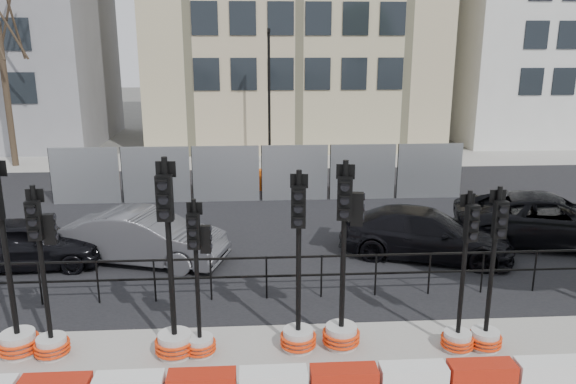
{
  "coord_description": "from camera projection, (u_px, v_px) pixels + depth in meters",
  "views": [
    {
      "loc": [
        -0.24,
        -10.07,
        5.49
      ],
      "look_at": [
        0.58,
        3.0,
        1.95
      ],
      "focal_mm": 35.0,
      "sensor_mm": 36.0,
      "label": 1
    }
  ],
  "objects": [
    {
      "name": "ground",
      "position": [
        268.0,
        326.0,
        11.15
      ],
      "size": [
        120.0,
        120.0,
        0.0
      ],
      "primitive_type": "plane",
      "color": "#51514C",
      "rests_on": "ground"
    },
    {
      "name": "road",
      "position": [
        262.0,
        218.0,
        17.89
      ],
      "size": [
        40.0,
        14.0,
        0.03
      ],
      "primitive_type": "cube",
      "color": "black",
      "rests_on": "ground"
    },
    {
      "name": "sidewalk_far",
      "position": [
        259.0,
        160.0,
        26.56
      ],
      "size": [
        40.0,
        4.0,
        0.02
      ],
      "primitive_type": "cube",
      "color": "gray",
      "rests_on": "ground"
    },
    {
      "name": "kerb_railing",
      "position": [
        266.0,
        270.0,
        12.12
      ],
      "size": [
        18.0,
        0.04,
        1.0
      ],
      "color": "black",
      "rests_on": "ground"
    },
    {
      "name": "heras_fencing",
      "position": [
        247.0,
        177.0,
        20.29
      ],
      "size": [
        14.33,
        1.72,
        2.0
      ],
      "color": "#92969A",
      "rests_on": "ground"
    },
    {
      "name": "lamp_post_far",
      "position": [
        269.0,
        94.0,
        24.77
      ],
      "size": [
        0.12,
        0.56,
        6.0
      ],
      "color": "black",
      "rests_on": "ground"
    },
    {
      "name": "traffic_signal_a",
      "position": [
        14.0,
        317.0,
        9.92
      ],
      "size": [
        0.72,
        0.72,
        3.67
      ],
      "rotation": [
        0.0,
        0.0,
        -0.21
      ],
      "color": "silver",
      "rests_on": "ground"
    },
    {
      "name": "traffic_signal_b",
      "position": [
        49.0,
        319.0,
        9.87
      ],
      "size": [
        0.63,
        0.63,
        3.18
      ],
      "rotation": [
        0.0,
        0.0,
        0.06
      ],
      "color": "silver",
      "rests_on": "ground"
    },
    {
      "name": "traffic_signal_c",
      "position": [
        173.0,
        318.0,
        9.89
      ],
      "size": [
        0.72,
        0.72,
        3.65
      ],
      "rotation": [
        0.0,
        0.0,
        -0.07
      ],
      "color": "silver",
      "rests_on": "ground"
    },
    {
      "name": "traffic_signal_d",
      "position": [
        199.0,
        320.0,
        9.95
      ],
      "size": [
        0.58,
        0.58,
        2.92
      ],
      "rotation": [
        0.0,
        0.0,
        -0.09
      ],
      "color": "silver",
      "rests_on": "ground"
    },
    {
      "name": "traffic_signal_e",
      "position": [
        298.0,
        315.0,
        10.11
      ],
      "size": [
        0.67,
        0.67,
        3.39
      ],
      "rotation": [
        0.0,
        0.0,
        -0.13
      ],
      "color": "silver",
      "rests_on": "ground"
    },
    {
      "name": "traffic_signal_f",
      "position": [
        343.0,
        306.0,
        10.17
      ],
      "size": [
        0.7,
        0.7,
        3.53
      ],
      "rotation": [
        0.0,
        0.0,
        -0.18
      ],
      "color": "silver",
      "rests_on": "ground"
    },
    {
      "name": "traffic_signal_g",
      "position": [
        459.0,
        319.0,
        10.11
      ],
      "size": [
        0.6,
        0.6,
        3.03
      ],
      "rotation": [
        0.0,
        0.0,
        0.23
      ],
      "color": "silver",
      "rests_on": "ground"
    },
    {
      "name": "traffic_signal_h",
      "position": [
        487.0,
        318.0,
        10.15
      ],
      "size": [
        0.61,
        0.61,
        3.1
      ],
      "rotation": [
        0.0,
        0.0,
        0.02
      ],
      "color": "silver",
      "rests_on": "ground"
    },
    {
      "name": "car_a",
      "position": [
        27.0,
        243.0,
        13.91
      ],
      "size": [
        1.9,
        3.91,
        1.28
      ],
      "primitive_type": "imported",
      "rotation": [
        0.0,
        0.0,
        1.62
      ],
      "color": "black",
      "rests_on": "ground"
    },
    {
      "name": "car_b",
      "position": [
        146.0,
        237.0,
        14.19
      ],
      "size": [
        3.63,
        4.86,
        1.35
      ],
      "primitive_type": "imported",
      "rotation": [
        0.0,
        0.0,
        1.29
      ],
      "color": "#4A4B4F",
      "rests_on": "ground"
    },
    {
      "name": "car_c",
      "position": [
        425.0,
        234.0,
        14.56
      ],
      "size": [
        4.53,
        5.53,
        1.28
      ],
      "primitive_type": "imported",
      "rotation": [
        0.0,
        0.0,
        1.24
      ],
      "color": "black",
      "rests_on": "ground"
    },
    {
      "name": "car_d",
      "position": [
        550.0,
        220.0,
        15.48
      ],
      "size": [
        4.65,
        6.16,
        1.42
      ],
      "primitive_type": "imported",
      "rotation": [
        0.0,
        0.0,
        1.34
      ],
      "color": "black",
      "rests_on": "ground"
    }
  ]
}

